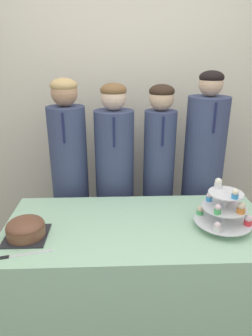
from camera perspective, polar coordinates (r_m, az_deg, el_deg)
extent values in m
cube|color=beige|center=(2.77, 0.68, 12.52)|extent=(9.00, 0.06, 2.70)
cube|color=#A8DBB2|center=(2.10, 2.23, -19.61)|extent=(1.64, 0.78, 0.77)
cube|color=#232328|center=(1.85, -18.40, -12.13)|extent=(0.24, 0.24, 0.01)
cylinder|color=brown|center=(1.83, -18.53, -11.19)|extent=(0.22, 0.22, 0.06)
ellipsoid|color=brown|center=(1.82, -18.65, -10.26)|extent=(0.21, 0.21, 0.08)
cube|color=silver|center=(1.71, -17.58, -15.26)|extent=(0.22, 0.06, 0.00)
cylinder|color=silver|center=(1.88, 18.13, -7.65)|extent=(0.02, 0.02, 0.23)
cylinder|color=silver|center=(1.92, 17.89, -9.52)|extent=(0.34, 0.34, 0.01)
cylinder|color=silver|center=(1.88, 18.20, -7.10)|extent=(0.26, 0.26, 0.01)
cylinder|color=silver|center=(1.84, 18.52, -4.57)|extent=(0.20, 0.20, 0.01)
cylinder|color=#E5333D|center=(1.91, 22.19, -9.60)|extent=(0.05, 0.05, 0.03)
sphere|color=silver|center=(1.90, 22.31, -8.86)|extent=(0.04, 0.04, 0.04)
cylinder|color=white|center=(2.03, 18.75, -7.22)|extent=(0.04, 0.04, 0.03)
sphere|color=silver|center=(2.02, 18.84, -6.50)|extent=(0.04, 0.04, 0.04)
cylinder|color=#4CB766|center=(1.94, 13.90, -8.18)|extent=(0.04, 0.04, 0.02)
sphere|color=beige|center=(1.93, 13.96, -7.53)|extent=(0.04, 0.04, 0.04)
cylinder|color=white|center=(1.79, 16.91, -11.09)|extent=(0.04, 0.04, 0.03)
sphere|color=silver|center=(1.77, 17.00, -10.34)|extent=(0.04, 0.04, 0.04)
cylinder|color=#3893DB|center=(1.92, 15.55, -5.65)|extent=(0.04, 0.04, 0.03)
sphere|color=silver|center=(1.91, 15.61, -5.01)|extent=(0.04, 0.04, 0.04)
cylinder|color=#4CB766|center=(1.78, 17.02, -7.89)|extent=(0.04, 0.04, 0.03)
sphere|color=silver|center=(1.77, 17.11, -7.14)|extent=(0.04, 0.04, 0.04)
cylinder|color=orange|center=(1.83, 21.03, -7.56)|extent=(0.05, 0.05, 0.03)
sphere|color=beige|center=(1.82, 21.15, -6.75)|extent=(0.04, 0.04, 0.04)
cylinder|color=pink|center=(1.95, 19.55, -5.51)|extent=(0.04, 0.04, 0.03)
sphere|color=silver|center=(1.94, 19.65, -4.79)|extent=(0.04, 0.04, 0.04)
cylinder|color=#3893DB|center=(1.78, 20.02, -5.06)|extent=(0.04, 0.04, 0.03)
sphere|color=#F4E5C6|center=(1.77, 20.11, -4.36)|extent=(0.04, 0.04, 0.04)
cylinder|color=white|center=(1.88, 17.11, -3.23)|extent=(0.04, 0.04, 0.03)
sphere|color=white|center=(1.87, 17.20, -2.45)|extent=(0.04, 0.04, 0.04)
cylinder|color=#384266|center=(2.50, -10.38, -4.49)|extent=(0.29, 0.29, 1.39)
sphere|color=tan|center=(2.28, -11.69, 13.83)|extent=(0.19, 0.19, 0.19)
ellipsoid|color=tan|center=(2.28, -11.79, 15.16)|extent=(0.20, 0.20, 0.11)
cube|color=#191E47|center=(2.18, -11.85, 7.43)|extent=(0.02, 0.01, 0.22)
cylinder|color=#384266|center=(2.48, -2.12, -4.77)|extent=(0.31, 0.31, 1.36)
sphere|color=beige|center=(2.26, -2.39, 13.28)|extent=(0.19, 0.19, 0.19)
ellipsoid|color=brown|center=(2.25, -2.41, 14.60)|extent=(0.19, 0.19, 0.10)
cube|color=#191E47|center=(2.15, -2.30, 6.77)|extent=(0.02, 0.01, 0.22)
cylinder|color=#384266|center=(2.50, 6.05, -4.65)|extent=(0.25, 0.25, 1.35)
sphere|color=#D6AD89|center=(2.28, 6.79, 13.07)|extent=(0.19, 0.19, 0.19)
ellipsoid|color=#332319|center=(2.28, 6.85, 14.33)|extent=(0.19, 0.19, 0.10)
cube|color=#191E47|center=(2.20, 7.04, 6.88)|extent=(0.02, 0.01, 0.22)
cylinder|color=#384266|center=(2.56, 14.10, -3.36)|extent=(0.32, 0.32, 1.46)
sphere|color=#D6AD89|center=(2.36, 15.88, 15.11)|extent=(0.18, 0.18, 0.18)
ellipsoid|color=black|center=(2.35, 16.00, 16.29)|extent=(0.18, 0.18, 0.10)
cube|color=#191E47|center=(2.24, 16.56, 9.09)|extent=(0.02, 0.01, 0.22)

